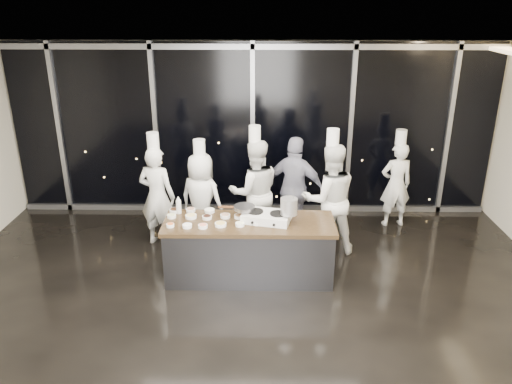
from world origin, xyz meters
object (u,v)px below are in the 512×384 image
stove (267,217)px  stock_pot (289,206)px  chef_far_left (157,195)px  guest (295,189)px  demo_counter (249,249)px  chef_left (201,199)px  chef_right (329,199)px  chef_center (255,192)px  frying_pan (244,208)px  chef_side (396,183)px

stove → stock_pot: 0.38m
chef_far_left → guest: (2.28, 0.25, 0.03)m
demo_counter → guest: guest is taller
chef_far_left → chef_left: bearing=-162.9°
guest → stove: bearing=91.8°
demo_counter → chef_right: 1.58m
chef_center → chef_far_left: bearing=-8.1°
stock_pot → demo_counter: bearing=176.5°
chef_left → chef_center: chef_center is taller
stove → guest: bearing=82.7°
frying_pan → guest: guest is taller
chef_center → guest: (0.68, 0.14, -0.00)m
chef_far_left → chef_right: chef_right is taller
chef_far_left → chef_center: bearing=-161.0°
chef_right → chef_side: 1.68m
chef_side → chef_right: bearing=29.4°
demo_counter → chef_center: bearing=87.0°
chef_left → chef_right: bearing=-163.8°
demo_counter → stove: stove is taller
stove → chef_right: chef_right is taller
chef_center → guest: 0.69m
demo_counter → chef_right: (1.25, 0.84, 0.47)m
chef_right → chef_left: bearing=-15.2°
guest → frying_pan: bearing=78.2°
guest → chef_left: bearing=30.9°
demo_counter → chef_far_left: bearing=145.3°
stock_pot → chef_right: chef_right is taller
guest → chef_side: size_ratio=1.01×
chef_right → demo_counter: bearing=25.7°
frying_pan → chef_left: chef_left is taller
frying_pan → chef_side: 3.19m
stove → chef_left: 1.51m
chef_right → chef_side: bearing=-150.3°
frying_pan → chef_side: chef_side is taller
chef_side → guest: bearing=8.1°
chef_center → stove: bearing=87.4°
chef_center → guest: bearing=180.0°
chef_side → chef_center: bearing=6.9°
stove → chef_left: chef_left is taller
frying_pan → guest: (0.82, 1.19, -0.17)m
stove → chef_far_left: 2.07m
stock_pot → guest: bearing=82.8°
demo_counter → chef_far_left: 1.92m
chef_far_left → chef_right: size_ratio=0.94×
demo_counter → chef_left: chef_left is taller
chef_center → guest: chef_center is taller
chef_far_left → chef_right: (2.79, -0.23, 0.05)m
stove → frying_pan: bearing=178.1°
chef_left → chef_center: (0.88, 0.08, 0.10)m
stock_pot → chef_side: chef_side is taller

